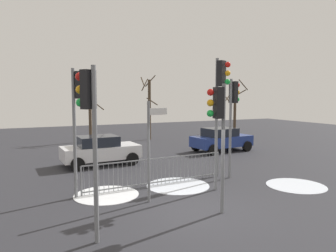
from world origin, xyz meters
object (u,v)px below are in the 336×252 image
(direction_sign_post, at_px, (150,146))
(traffic_light_rear_left, at_px, (89,114))
(traffic_light_foreground_left, at_px, (220,94))
(car_blue_trailing, at_px, (221,139))
(traffic_light_foreground_right, at_px, (219,119))
(traffic_light_rear_right, at_px, (78,104))
(car_white_near, at_px, (100,150))
(bare_tree_right, at_px, (235,105))
(traffic_light_mid_left, at_px, (233,106))
(bare_tree_centre, at_px, (90,112))
(bare_tree_left, at_px, (149,107))

(direction_sign_post, bearing_deg, traffic_light_rear_left, -152.44)
(traffic_light_foreground_left, height_order, car_blue_trailing, traffic_light_foreground_left)
(traffic_light_foreground_right, distance_m, car_blue_trailing, 11.07)
(traffic_light_rear_left, distance_m, traffic_light_foreground_left, 5.55)
(traffic_light_rear_right, distance_m, car_white_near, 5.77)
(car_blue_trailing, bearing_deg, traffic_light_foreground_right, -130.01)
(traffic_light_rear_left, xyz_separation_m, car_blue_trailing, (9.99, 9.17, -2.29))
(traffic_light_foreground_left, relative_size, bare_tree_right, 0.97)
(traffic_light_mid_left, height_order, car_blue_trailing, traffic_light_mid_left)
(direction_sign_post, xyz_separation_m, bare_tree_right, (14.76, 15.26, 0.73))
(bare_tree_centre, height_order, bare_tree_right, bare_tree_right)
(traffic_light_rear_right, bearing_deg, bare_tree_right, 136.28)
(traffic_light_rear_right, xyz_separation_m, traffic_light_foreground_left, (4.75, -1.34, 0.31))
(traffic_light_foreground_left, height_order, bare_tree_right, bare_tree_right)
(car_white_near, distance_m, bare_tree_centre, 8.90)
(traffic_light_rear_right, height_order, traffic_light_mid_left, traffic_light_rear_right)
(traffic_light_rear_left, distance_m, car_white_near, 8.98)
(car_blue_trailing, bearing_deg, car_white_near, -179.39)
(bare_tree_right, bearing_deg, direction_sign_post, -134.04)
(car_white_near, bearing_deg, traffic_light_foreground_right, -81.97)
(bare_tree_centre, bearing_deg, traffic_light_foreground_left, -83.73)
(traffic_light_rear_right, bearing_deg, traffic_light_foreground_right, 53.08)
(traffic_light_rear_left, relative_size, traffic_light_foreground_left, 0.87)
(direction_sign_post, bearing_deg, bare_tree_centre, 71.62)
(traffic_light_foreground_right, distance_m, traffic_light_foreground_left, 2.45)
(traffic_light_mid_left, distance_m, car_white_near, 7.02)
(car_white_near, relative_size, bare_tree_left, 0.76)
(car_blue_trailing, bearing_deg, traffic_light_mid_left, -125.45)
(traffic_light_foreground_right, xyz_separation_m, traffic_light_mid_left, (2.95, 3.30, 0.26))
(traffic_light_foreground_right, relative_size, car_blue_trailing, 0.97)
(car_white_near, bearing_deg, bare_tree_centre, 78.63)
(traffic_light_rear_right, xyz_separation_m, bare_tree_centre, (3.11, 13.57, -0.92))
(traffic_light_foreground_right, xyz_separation_m, bare_tree_right, (13.36, 17.09, -0.22))
(traffic_light_rear_left, distance_m, traffic_light_mid_left, 7.57)
(direction_sign_post, bearing_deg, traffic_light_rear_right, 130.67)
(traffic_light_foreground_left, bearing_deg, bare_tree_centre, -111.86)
(traffic_light_rear_right, distance_m, traffic_light_mid_left, 6.35)
(traffic_light_mid_left, xyz_separation_m, car_white_near, (-4.52, 4.85, -2.29))
(traffic_light_rear_right, xyz_separation_m, traffic_light_mid_left, (6.35, 0.05, -0.15))
(traffic_light_foreground_left, bearing_deg, bare_tree_left, -129.55)
(traffic_light_rear_right, distance_m, car_blue_trailing, 11.45)
(traffic_light_foreground_left, distance_m, bare_tree_centre, 15.05)
(traffic_light_foreground_right, xyz_separation_m, car_blue_trailing, (6.25, 8.91, -2.03))
(car_blue_trailing, distance_m, bare_tree_right, 10.99)
(car_blue_trailing, height_order, bare_tree_left, bare_tree_left)
(car_blue_trailing, xyz_separation_m, bare_tree_centre, (-6.54, 7.91, 1.52))
(bare_tree_left, relative_size, bare_tree_centre, 1.22)
(bare_tree_centre, xyz_separation_m, bare_tree_right, (13.66, 0.27, 0.29))
(bare_tree_centre, bearing_deg, car_blue_trailing, -50.41)
(traffic_light_foreground_right, relative_size, traffic_light_rear_right, 0.87)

